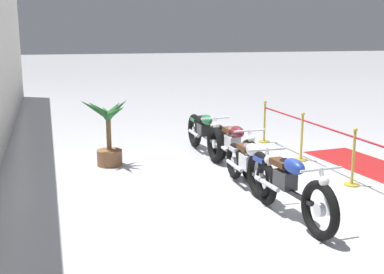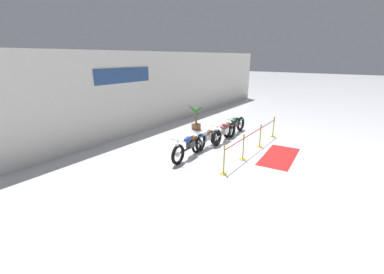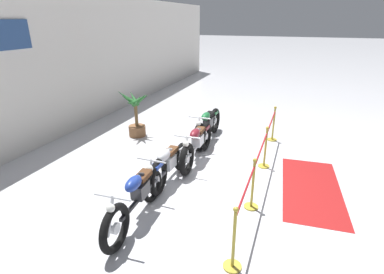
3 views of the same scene
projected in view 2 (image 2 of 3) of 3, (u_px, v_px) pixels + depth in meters
name	position (u px, v px, depth m)	size (l,w,h in m)	color
ground_plane	(227.00, 147.00, 11.62)	(120.00, 120.00, 0.00)	silver
back_wall	(144.00, 92.00, 13.78)	(28.00, 0.29, 4.20)	silver
motorcycle_blue_0	(190.00, 146.00, 10.31)	(2.49, 0.62, 0.98)	black
motorcycle_silver_1	(206.00, 139.00, 11.36)	(2.13, 0.62, 0.92)	black
motorcycle_maroon_2	(225.00, 132.00, 12.25)	(2.32, 0.62, 0.97)	black
motorcycle_green_3	(234.00, 125.00, 13.42)	(2.31, 0.62, 0.97)	black
potted_palm_left_of_row	(196.00, 117.00, 14.27)	(1.02, 1.03, 1.46)	brown
stanchion_far_left	(243.00, 144.00, 9.99)	(5.40, 0.28, 1.05)	gold
stanchion_mid_left	(243.00, 151.00, 10.14)	(0.28, 0.28, 1.05)	gold
stanchion_mid_right	(260.00, 139.00, 11.58)	(0.28, 0.28, 1.05)	gold
stanchion_far_right	(273.00, 130.00, 13.03)	(0.28, 0.28, 1.05)	gold
floor_banner	(279.00, 156.00, 10.54)	(2.74, 1.20, 0.01)	maroon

